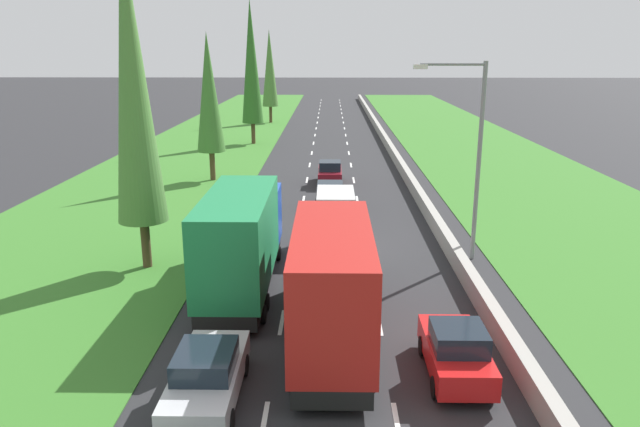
# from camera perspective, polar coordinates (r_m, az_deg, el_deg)

# --- Properties ---
(ground_plane) EXTENTS (300.00, 300.00, 0.00)m
(ground_plane) POSITION_cam_1_polar(r_m,az_deg,el_deg) (59.25, 1.00, 6.32)
(ground_plane) COLOR #28282B
(ground_plane) RESTS_ON ground
(grass_verge_left) EXTENTS (14.00, 140.00, 0.04)m
(grass_verge_left) POSITION_cam_1_polar(r_m,az_deg,el_deg) (60.57, -11.13, 6.25)
(grass_verge_left) COLOR #387528
(grass_verge_left) RESTS_ON ground
(grass_verge_right) EXTENTS (14.00, 140.00, 0.04)m
(grass_verge_right) POSITION_cam_1_polar(r_m,az_deg,el_deg) (60.97, 14.69, 6.09)
(grass_verge_right) COLOR #387528
(grass_verge_right) RESTS_ON ground
(median_barrier) EXTENTS (0.44, 120.00, 0.85)m
(median_barrier) POSITION_cam_1_polar(r_m,az_deg,el_deg) (59.46, 6.54, 6.67)
(median_barrier) COLOR #9E9B93
(median_barrier) RESTS_ON ground
(lane_markings) EXTENTS (3.64, 116.00, 0.01)m
(lane_markings) POSITION_cam_1_polar(r_m,az_deg,el_deg) (59.25, 1.00, 6.32)
(lane_markings) COLOR white
(lane_markings) RESTS_ON ground
(silver_sedan_left_lane) EXTENTS (1.82, 4.50, 1.64)m
(silver_sedan_left_lane) POSITION_cam_1_polar(r_m,az_deg,el_deg) (17.21, -10.78, -15.04)
(silver_sedan_left_lane) COLOR silver
(silver_sedan_left_lane) RESTS_ON ground
(green_box_truck_left_lane) EXTENTS (2.46, 9.40, 4.18)m
(green_box_truck_left_lane) POSITION_cam_1_polar(r_m,az_deg,el_deg) (23.94, -7.50, -2.37)
(green_box_truck_left_lane) COLOR black
(green_box_truck_left_lane) RESTS_ON ground
(red_box_truck_centre_lane) EXTENTS (2.46, 9.40, 4.18)m
(red_box_truck_centre_lane) POSITION_cam_1_polar(r_m,az_deg,el_deg) (19.54, 1.15, -6.42)
(red_box_truck_centre_lane) COLOR black
(red_box_truck_centre_lane) RESTS_ON ground
(white_van_centre_lane) EXTENTS (1.96, 4.90, 2.82)m
(white_van_centre_lane) POSITION_cam_1_polar(r_m,az_deg,el_deg) (29.28, 1.49, -0.51)
(white_van_centre_lane) COLOR white
(white_van_centre_lane) RESTS_ON ground
(red_hatchback_right_lane) EXTENTS (1.74, 3.90, 1.72)m
(red_hatchback_right_lane) POSITION_cam_1_polar(r_m,az_deg,el_deg) (18.51, 12.93, -12.76)
(red_hatchback_right_lane) COLOR red
(red_hatchback_right_lane) RESTS_ON ground
(black_hatchback_centre_lane) EXTENTS (1.74, 3.90, 1.72)m
(black_hatchback_centre_lane) POSITION_cam_1_polar(r_m,az_deg,el_deg) (36.23, 0.96, 1.72)
(black_hatchback_centre_lane) COLOR black
(black_hatchback_centre_lane) RESTS_ON ground
(maroon_hatchback_centre_lane) EXTENTS (1.74, 3.90, 1.72)m
(maroon_hatchback_centre_lane) POSITION_cam_1_polar(r_m,az_deg,el_deg) (43.06, 0.96, 3.94)
(maroon_hatchback_centre_lane) COLOR maroon
(maroon_hatchback_centre_lane) RESTS_ON ground
(poplar_tree_second) EXTENTS (2.16, 2.16, 14.40)m
(poplar_tree_second) POSITION_cam_1_polar(r_m,az_deg,el_deg) (26.31, -17.58, 12.15)
(poplar_tree_second) COLOR #4C3823
(poplar_tree_second) RESTS_ON ground
(poplar_tree_third) EXTENTS (2.07, 2.07, 10.70)m
(poplar_tree_third) POSITION_cam_1_polar(r_m,az_deg,el_deg) (44.27, -10.62, 11.28)
(poplar_tree_third) COLOR #4C3823
(poplar_tree_third) RESTS_ON ground
(poplar_tree_fourth) EXTENTS (2.16, 2.16, 14.30)m
(poplar_tree_fourth) POSITION_cam_1_polar(r_m,az_deg,el_deg) (61.48, -6.63, 14.24)
(poplar_tree_fourth) COLOR #4C3823
(poplar_tree_fourth) RESTS_ON ground
(poplar_tree_fifth) EXTENTS (2.10, 2.10, 11.95)m
(poplar_tree_fifth) POSITION_cam_1_polar(r_m,az_deg,el_deg) (79.56, -4.85, 13.71)
(poplar_tree_fifth) COLOR #4C3823
(poplar_tree_fifth) RESTS_ON ground
(street_light_mast) EXTENTS (3.20, 0.28, 9.00)m
(street_light_mast) POSITION_cam_1_polar(r_m,az_deg,el_deg) (27.42, 14.39, 6.12)
(street_light_mast) COLOR gray
(street_light_mast) RESTS_ON ground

